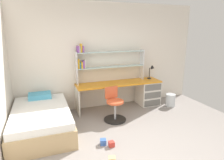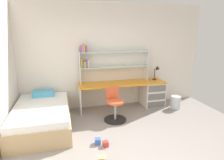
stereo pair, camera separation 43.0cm
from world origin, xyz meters
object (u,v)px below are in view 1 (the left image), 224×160
at_px(bookshelf_hutch, 104,61).
at_px(toy_block_natural_1, 112,160).
at_px(toy_block_red_0, 111,144).
at_px(desk_lamp, 152,70).
at_px(swivel_chair, 114,108).
at_px(desk, 140,91).
at_px(bed_platform, 42,120).
at_px(toy_block_blue_2, 103,142).
at_px(waste_bin, 170,100).

height_order(bookshelf_hutch, toy_block_natural_1, bookshelf_hutch).
xyz_separation_m(bookshelf_hutch, toy_block_red_0, (-0.46, -1.83, -1.24)).
bearing_deg(desk_lamp, swivel_chair, -153.18).
xyz_separation_m(desk, toy_block_red_0, (-1.46, -1.66, -0.36)).
distance_m(bed_platform, toy_block_blue_2, 1.41).
distance_m(swivel_chair, toy_block_natural_1, 1.59).
bearing_deg(toy_block_red_0, toy_block_blue_2, 138.42).
bearing_deg(desk_lamp, toy_block_red_0, -137.09).
relative_size(desk_lamp, bed_platform, 0.21).
distance_m(bookshelf_hutch, swivel_chair, 1.28).
xyz_separation_m(bookshelf_hutch, toy_block_blue_2, (-0.58, -1.72, -1.24)).
bearing_deg(toy_block_natural_1, desk_lamp, 47.14).
relative_size(desk_lamp, toy_block_blue_2, 3.59).
bearing_deg(bookshelf_hutch, bed_platform, -153.83).
xyz_separation_m(bookshelf_hutch, waste_bin, (1.76, -0.55, -1.12)).
bearing_deg(toy_block_blue_2, bookshelf_hutch, 71.44).
bearing_deg(bed_platform, waste_bin, 4.14).
bearing_deg(toy_block_red_0, bed_platform, 138.22).
bearing_deg(swivel_chair, desk_lamp, 26.82).
bearing_deg(waste_bin, toy_block_natural_1, -144.02).
bearing_deg(desk, bookshelf_hutch, 170.49).
distance_m(desk, toy_block_blue_2, 2.25).
bearing_deg(toy_block_blue_2, desk, 44.49).
height_order(toy_block_red_0, toy_block_blue_2, toy_block_blue_2).
height_order(swivel_chair, bed_platform, swivel_chair).
bearing_deg(toy_block_blue_2, toy_block_natural_1, -92.91).
bearing_deg(toy_block_natural_1, swivel_chair, 67.69).
bearing_deg(bed_platform, bookshelf_hutch, 26.17).
bearing_deg(swivel_chair, toy_block_blue_2, -122.08).
relative_size(swivel_chair, toy_block_blue_2, 7.25).
height_order(swivel_chair, toy_block_blue_2, swivel_chair).
bearing_deg(bookshelf_hutch, waste_bin, -17.34).
distance_m(desk_lamp, waste_bin, 0.98).
xyz_separation_m(swivel_chair, toy_block_red_0, (-0.45, -1.02, -0.25)).
height_order(bookshelf_hutch, swivel_chair, bookshelf_hutch).
distance_m(desk, swivel_chair, 1.21).
xyz_separation_m(toy_block_natural_1, toy_block_blue_2, (0.03, 0.55, -0.00)).
bearing_deg(toy_block_red_0, swivel_chair, 66.27).
xyz_separation_m(toy_block_red_0, toy_block_natural_1, (-0.15, -0.44, 0.01)).
xyz_separation_m(bookshelf_hutch, toy_block_natural_1, (-0.61, -2.27, -1.23)).
distance_m(desk, bookshelf_hutch, 1.35).
height_order(desk, waste_bin, desk).
height_order(waste_bin, toy_block_blue_2, waste_bin).
height_order(bed_platform, toy_block_blue_2, bed_platform).
bearing_deg(waste_bin, toy_block_red_0, -149.98).
height_order(desk_lamp, toy_block_natural_1, desk_lamp).
bearing_deg(bed_platform, toy_block_natural_1, -55.57).
relative_size(swivel_chair, waste_bin, 2.28).
distance_m(bed_platform, toy_block_red_0, 1.57).
bearing_deg(desk, toy_block_blue_2, -135.51).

